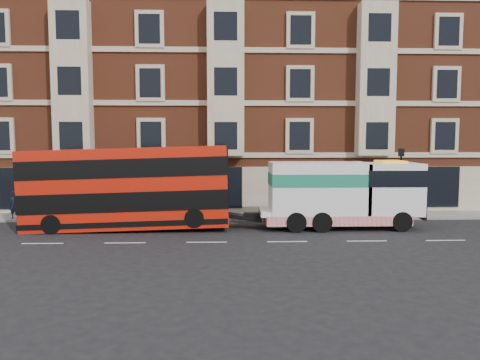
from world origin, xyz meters
The scene contains 8 objects.
ground centered at (0.00, 0.00, 0.00)m, with size 120.00×120.00×0.00m, color black.
sidewalk centered at (0.00, 7.50, 0.07)m, with size 90.00×3.00×0.15m, color slate.
victorian_terrace centered at (0.50, 15.00, 10.07)m, with size 45.00×12.00×20.40m.
lamp_post_west centered at (-6.00, 6.20, 2.68)m, with size 0.35×0.15×4.35m.
lamp_post_east centered at (12.00, 6.20, 2.68)m, with size 0.35×0.15×4.35m.
double_decker_bus centered at (-4.57, 3.48, 2.43)m, with size 11.33×2.60×4.58m.
tow_truck centered at (7.49, 3.48, 2.00)m, with size 9.07×2.68×3.78m.
pedestrian centered at (-12.15, 6.46, 1.02)m, with size 0.63×0.41×1.73m, color #1A2235.
Camera 1 is at (0.86, -22.76, 5.08)m, focal length 35.00 mm.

